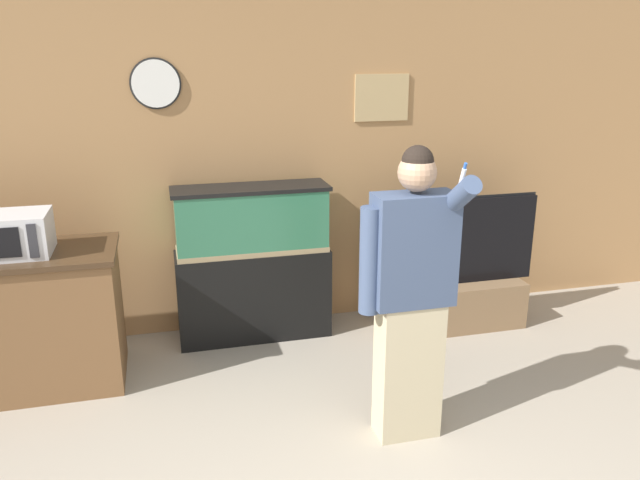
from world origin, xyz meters
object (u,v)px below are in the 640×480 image
object	(u,v)px
tv_on_stand	(455,290)
person_standing	(410,293)
aquarium_on_stand	(253,263)
microwave	(5,235)

from	to	relation	value
tv_on_stand	person_standing	bearing A→B (deg)	-126.18
aquarium_on_stand	tv_on_stand	world-z (taller)	aquarium_on_stand
aquarium_on_stand	tv_on_stand	xyz separation A→B (m)	(1.59, -0.24, -0.29)
microwave	aquarium_on_stand	world-z (taller)	same
aquarium_on_stand	person_standing	distance (m)	1.68
microwave	aquarium_on_stand	xyz separation A→B (m)	(1.60, 0.41, -0.47)
aquarium_on_stand	tv_on_stand	size ratio (longest dim) A/B	0.90
aquarium_on_stand	person_standing	xyz separation A→B (m)	(0.65, -1.53, 0.29)
tv_on_stand	aquarium_on_stand	bearing A→B (deg)	171.48
microwave	person_standing	world-z (taller)	person_standing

